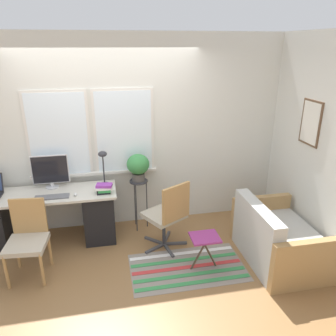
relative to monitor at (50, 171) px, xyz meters
name	(u,v)px	position (x,y,z in m)	size (l,w,h in m)	color
ground_plane	(117,247)	(0.79, -0.48, -0.96)	(14.00, 14.00, 0.00)	olive
wall_back_with_window	(108,136)	(0.78, 0.20, 0.39)	(9.00, 0.12, 2.70)	silver
wall_right_with_picture	(300,139)	(3.28, -0.48, 0.39)	(0.08, 9.00, 2.70)	silver
desk	(47,217)	(-0.09, -0.18, -0.58)	(1.84, 0.60, 0.73)	beige
monitor	(50,171)	(0.00, 0.00, 0.00)	(0.47, 0.17, 0.46)	silver
keyboard	(52,197)	(0.03, -0.33, -0.23)	(0.42, 0.13, 0.02)	slate
mouse	(75,195)	(0.32, -0.33, -0.22)	(0.04, 0.07, 0.03)	silver
desk_lamp	(103,161)	(0.69, -0.04, 0.11)	(0.14, 0.14, 0.48)	#2D2D33
book_stack	(104,188)	(0.68, -0.32, -0.17)	(0.23, 0.16, 0.13)	black
desk_chair_wooden	(27,237)	(-0.21, -0.81, -0.49)	(0.47, 0.48, 0.89)	#B2844C
office_chair_swivel	(168,214)	(1.46, -0.63, -0.46)	(0.62, 0.63, 0.95)	#47474C
couch_loveseat	(277,240)	(2.74, -1.14, -0.70)	(0.83, 1.19, 0.77)	beige
plant_stand	(139,187)	(1.16, -0.05, -0.32)	(0.26, 0.26, 0.75)	#333338
potted_plant	(138,166)	(1.16, -0.05, 0.01)	(0.31, 0.31, 0.38)	#514C47
floor_rug_striped	(187,267)	(1.61, -1.09, -0.96)	(1.38, 0.78, 0.01)	gray
folding_stool	(205,240)	(1.80, -1.13, -0.58)	(0.34, 0.28, 0.44)	#93337A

